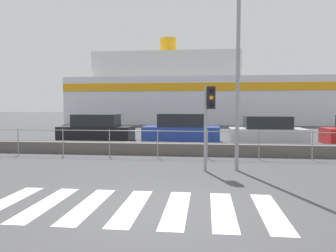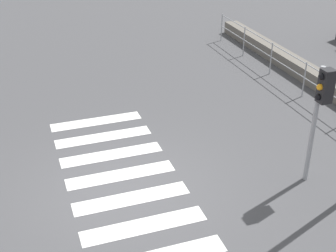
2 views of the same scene
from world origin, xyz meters
The scene contains 10 objects.
ground_plane centered at (0.00, 0.00, 0.00)m, with size 160.00×160.00×0.00m, color #424244.
crosswalk centered at (-0.57, 0.00, 0.00)m, with size 5.85×2.40×0.01m.
seawall centered at (0.00, 7.01, 0.23)m, with size 19.11×0.55×0.46m.
harbor_fence centered at (0.00, 6.13, 0.72)m, with size 17.24×0.04×1.08m.
traffic_light_far centered at (0.99, 3.74, 1.91)m, with size 0.34×0.32×2.60m.
streetlamp centered at (1.85, 3.78, 3.85)m, with size 0.32×1.01×6.25m.
ferry_boat centered at (-0.66, 30.10, 3.20)m, with size 27.47×8.09×9.35m.
parked_car_black centered at (-5.22, 11.45, 0.64)m, with size 4.06×1.75×1.51m.
parked_car_blue centered at (-0.44, 11.45, 0.66)m, with size 4.11×1.70×1.56m.
parked_car_silver centered at (4.11, 11.45, 0.62)m, with size 3.88×1.90×1.44m.
Camera 1 is at (0.88, -6.30, 2.05)m, focal length 35.00 mm.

